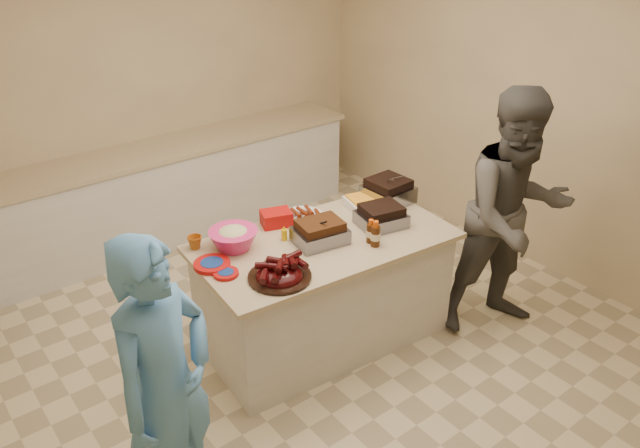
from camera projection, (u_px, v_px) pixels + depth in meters
room at (318, 344)px, 4.58m from camera, size 4.50×5.00×2.70m
back_counter at (176, 189)px, 5.90m from camera, size 3.60×0.64×0.90m
island at (324, 337)px, 4.65m from camera, size 1.84×1.08×0.84m
rib_platter at (280, 278)px, 3.83m from camera, size 0.49×0.49×0.16m
pulled_pork_tray at (320, 242)px, 4.23m from camera, size 0.38×0.31×0.10m
brisket_tray at (381, 225)px, 4.44m from camera, size 0.37×0.33×0.10m
roasting_pan at (387, 202)px, 4.78m from camera, size 0.33×0.33×0.13m
coleslaw_bowl at (234, 248)px, 4.16m from camera, size 0.35×0.35×0.22m
sausage_plate at (303, 217)px, 4.55m from camera, size 0.38×0.38×0.05m
mac_cheese_dish at (368, 206)px, 4.71m from camera, size 0.37×0.31×0.09m
bbq_bottle_a at (370, 242)px, 4.23m from camera, size 0.06×0.06×0.17m
bbq_bottle_b at (375, 246)px, 4.18m from camera, size 0.07×0.07×0.19m
mustard_bottle at (284, 240)px, 4.25m from camera, size 0.04×0.04×0.11m
sauce_bowl at (303, 225)px, 4.45m from camera, size 0.14×0.05×0.14m
plate_stack_large at (212, 266)px, 3.96m from camera, size 0.25×0.25×0.03m
plate_stack_small at (226, 275)px, 3.86m from camera, size 0.17×0.17×0.02m
plastic_cup at (196, 248)px, 4.15m from camera, size 0.11×0.10×0.10m
basket_stack at (277, 225)px, 4.45m from camera, size 0.25×0.22×0.10m
guest_gray at (497, 320)px, 4.84m from camera, size 1.49×2.04×0.70m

